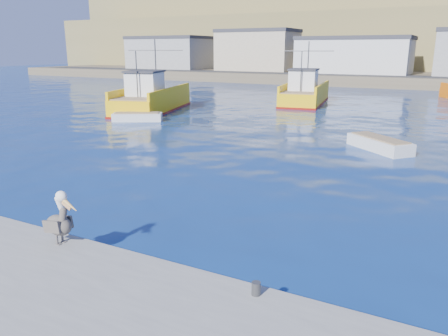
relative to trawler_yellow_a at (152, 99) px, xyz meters
name	(u,v)px	position (x,y,z in m)	size (l,w,h in m)	color
ground	(213,233)	(18.93, -21.94, -1.07)	(260.00, 260.00, 0.00)	#071E57
dock_bollards	(164,264)	(19.53, -25.34, -0.42)	(36.20, 0.20, 0.30)	#4C4C4C
far_shore	(436,35)	(18.93, 87.26, 7.91)	(200.00, 81.00, 24.00)	brown
trawler_yellow_a	(152,99)	(0.00, 0.00, 0.00)	(7.03, 12.40, 6.58)	yellow
trawler_yellow_b	(305,94)	(10.83, 12.37, -0.03)	(5.56, 11.60, 6.49)	yellow
skiff_left	(137,118)	(2.62, -5.39, -0.80)	(4.05, 3.11, 0.85)	silver
skiff_mid	(379,145)	(21.60, -7.19, -0.78)	(4.07, 3.87, 0.91)	silver
pelican	(60,221)	(16.20, -25.46, 0.08)	(1.23, 0.51, 1.52)	#595451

